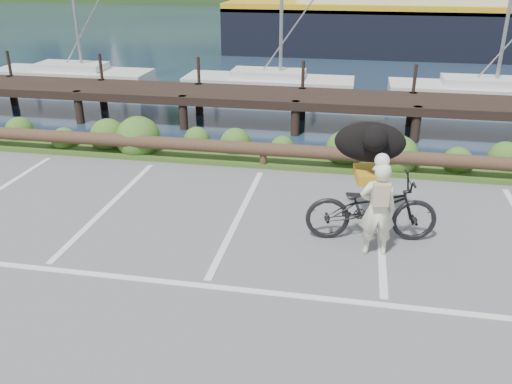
% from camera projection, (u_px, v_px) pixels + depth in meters
% --- Properties ---
extents(ground, '(72.00, 72.00, 0.00)m').
position_uv_depth(ground, '(212.00, 272.00, 8.36)').
color(ground, '#58595B').
extents(vegetation_strip, '(34.00, 1.60, 0.10)m').
position_uv_depth(vegetation_strip, '(268.00, 155.00, 13.12)').
color(vegetation_strip, '#3D5B21').
rests_on(vegetation_strip, ground).
extents(log_rail, '(32.00, 0.30, 0.60)m').
position_uv_depth(log_rail, '(263.00, 168.00, 12.51)').
color(log_rail, '#443021').
rests_on(log_rail, ground).
extents(bicycle, '(2.29, 1.07, 1.16)m').
position_uv_depth(bicycle, '(371.00, 208.00, 9.13)').
color(bicycle, black).
rests_on(bicycle, ground).
extents(cyclist, '(0.63, 0.46, 1.60)m').
position_uv_depth(cyclist, '(377.00, 209.00, 8.57)').
color(cyclist, '#E7E5C4').
rests_on(cyclist, ground).
extents(dog, '(0.77, 1.30, 0.71)m').
position_uv_depth(dog, '(370.00, 142.00, 9.41)').
color(dog, black).
rests_on(dog, bicycle).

